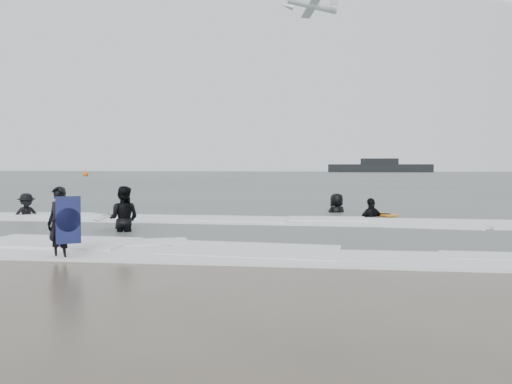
# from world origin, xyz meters

# --- Properties ---
(ground) EXTENTS (320.00, 320.00, 0.00)m
(ground) POSITION_xyz_m (0.00, 0.00, 0.00)
(ground) COLOR brown
(ground) RESTS_ON ground
(sea) EXTENTS (320.00, 320.00, 0.00)m
(sea) POSITION_xyz_m (0.00, 80.00, 0.06)
(sea) COLOR #47544C
(sea) RESTS_ON ground
(surfer_centre) EXTENTS (0.64, 0.51, 1.54)m
(surfer_centre) POSITION_xyz_m (-3.17, -1.40, 0.00)
(surfer_centre) COLOR black
(surfer_centre) RESTS_ON ground
(surfer_wading) EXTENTS (0.98, 0.79, 1.91)m
(surfer_wading) POSITION_xyz_m (-3.56, 2.77, 0.00)
(surfer_wading) COLOR black
(surfer_wading) RESTS_ON ground
(surfer_breaker) EXTENTS (1.27, 1.26, 1.76)m
(surfer_breaker) POSITION_xyz_m (-9.02, 6.51, 0.00)
(surfer_breaker) COLOR black
(surfer_breaker) RESTS_ON ground
(surfer_right_near) EXTENTS (1.20, 0.96, 1.90)m
(surfer_right_near) POSITION_xyz_m (3.91, 8.02, 0.00)
(surfer_right_near) COLOR black
(surfer_right_near) RESTS_ON ground
(surfer_right_far) EXTENTS (1.15, 1.09, 1.98)m
(surfer_right_far) POSITION_xyz_m (2.66, 9.58, 0.00)
(surfer_right_far) COLOR black
(surfer_right_far) RESTS_ON ground
(surf_foam) EXTENTS (30.03, 9.06, 0.09)m
(surf_foam) POSITION_xyz_m (0.00, 3.70, 0.04)
(surf_foam) COLOR white
(surf_foam) RESTS_ON ground
(bodyboards) EXTENTS (9.35, 10.51, 1.25)m
(bodyboards) POSITION_xyz_m (-0.78, 3.25, 0.50)
(bodyboards) COLOR #0F1649
(bodyboards) RESTS_ON ground
(buoy) EXTENTS (1.00, 1.00, 1.65)m
(buoy) POSITION_xyz_m (-42.27, 76.08, 0.42)
(buoy) COLOR #E4620A
(buoy) RESTS_ON ground
(vessel_horizon) EXTENTS (30.53, 5.45, 4.14)m
(vessel_horizon) POSITION_xyz_m (17.51, 142.95, 1.54)
(vessel_horizon) COLOR black
(vessel_horizon) RESTS_ON ground
(airshow_jet) EXTENTS (49.27, 20.70, 8.43)m
(airshow_jet) POSITION_xyz_m (21.63, 50.12, 20.51)
(airshow_jet) COLOR silver
(airshow_jet) RESTS_ON ground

